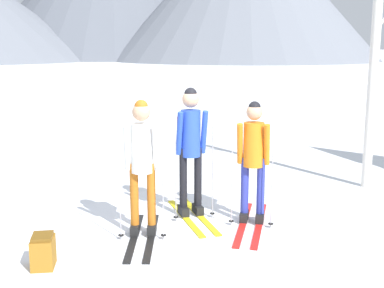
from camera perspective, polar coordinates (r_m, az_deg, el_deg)
ground_plane at (r=7.16m, az=-1.57°, el=-8.92°), size 400.00×400.00×0.00m
skier_in_white at (r=6.54m, az=-5.58°, el=-1.75°), size 0.60×1.69×1.77m
skier_in_blue at (r=7.24m, az=-0.18°, el=0.07°), size 0.60×1.66×1.86m
skier_in_orange at (r=7.03m, az=6.88°, el=-1.31°), size 0.92×1.79×1.70m
birch_tree_tall at (r=9.15m, az=19.69°, el=9.05°), size 1.06×0.79×4.31m
backpack_on_snow_front at (r=6.03m, az=-16.28°, el=-11.42°), size 0.25×0.33×0.38m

